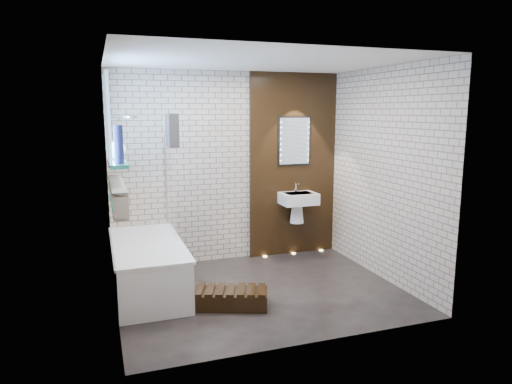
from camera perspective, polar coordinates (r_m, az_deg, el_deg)
name	(u,v)px	position (r m, az deg, el deg)	size (l,w,h in m)	color
ground	(260,291)	(5.53, 0.52, -12.09)	(3.20, 3.20, 0.00)	black
room_shell	(260,181)	(5.18, 0.54, 1.36)	(3.24, 3.20, 2.60)	#B6A190
walnut_panel	(293,165)	(6.70, 4.57, 3.29)	(1.30, 0.06, 2.60)	black
clerestory_window	(109,127)	(5.18, -17.55, 7.59)	(0.18, 1.00, 0.94)	#7FADE0
display_niche	(118,196)	(5.05, -16.63, -0.42)	(0.14, 1.30, 0.26)	teal
bathtub	(148,267)	(5.59, -13.14, -8.91)	(0.79, 1.74, 0.70)	white
bath_screen	(170,176)	(5.83, -10.52, 1.96)	(0.01, 0.78, 1.40)	white
towel	(172,130)	(5.50, -10.25, 7.46)	(0.11, 0.29, 0.38)	#2A2622
shower_head	(131,117)	(5.79, -15.09, 8.89)	(0.18, 0.18, 0.02)	silver
washbasin	(298,203)	(6.60, 5.19, -1.31)	(0.50, 0.36, 0.58)	white
led_mirror	(294,141)	(6.63, 4.74, 6.26)	(0.50, 0.02, 0.70)	black
walnut_step	(231,299)	(5.10, -3.10, -12.97)	(0.78, 0.34, 0.17)	black
niche_bottles	(118,197)	(5.13, -16.65, -0.62)	(0.06, 0.80, 0.15)	#A75919
sill_vases	(118,149)	(5.17, -16.64, 5.05)	(0.20, 0.61, 0.38)	#15193B
floor_uplights	(294,253)	(6.91, 4.65, -7.51)	(0.96, 0.06, 0.01)	#FFD899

